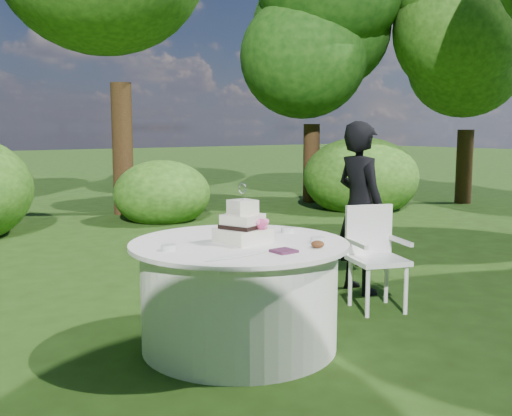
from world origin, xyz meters
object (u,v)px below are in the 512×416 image
at_px(cake, 243,226).
at_px(napkins, 284,251).
at_px(table, 239,294).
at_px(chair, 374,249).
at_px(guest, 360,208).

bearing_deg(cake, napkins, -88.72).
distance_m(table, chair, 1.50).
bearing_deg(chair, guest, 57.24).
distance_m(guest, cake, 1.85).
relative_size(napkins, guest, 0.09).
relative_size(napkins, chair, 0.16).
xyz_separation_m(table, cake, (0.01, -0.04, 0.50)).
bearing_deg(napkins, table, 92.51).
distance_m(guest, chair, 0.61).
distance_m(table, cake, 0.50).
height_order(guest, table, guest).
bearing_deg(guest, table, 113.69).
xyz_separation_m(guest, cake, (-1.77, -0.55, 0.06)).
bearing_deg(guest, cake, 114.83).
bearing_deg(cake, table, 107.36).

